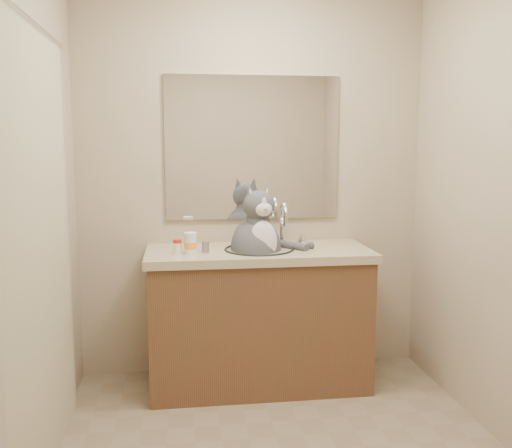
{
  "coord_description": "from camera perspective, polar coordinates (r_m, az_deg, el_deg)",
  "views": [
    {
      "loc": [
        -0.47,
        -2.37,
        1.49
      ],
      "look_at": [
        -0.06,
        0.65,
        1.05
      ],
      "focal_mm": 40.0,
      "sensor_mm": 36.0,
      "label": 1
    }
  ],
  "objects": [
    {
      "name": "room",
      "position": [
        2.43,
        3.43,
        1.41
      ],
      "size": [
        2.22,
        2.52,
        2.42
      ],
      "color": "gray",
      "rests_on": "ground"
    },
    {
      "name": "vanity",
      "position": [
        3.52,
        0.25,
        -9.03
      ],
      "size": [
        1.34,
        0.59,
        1.12
      ],
      "color": "brown",
      "rests_on": "ground"
    },
    {
      "name": "mirror",
      "position": [
        3.63,
        -0.35,
        7.61
      ],
      "size": [
        1.1,
        0.02,
        0.9
      ],
      "primitive_type": "cube",
      "color": "white",
      "rests_on": "room"
    },
    {
      "name": "shower_curtain",
      "position": [
        2.58,
        -20.68,
        -2.53
      ],
      "size": [
        0.02,
        1.3,
        1.93
      ],
      "color": "#BDB48F",
      "rests_on": "ground"
    },
    {
      "name": "cat",
      "position": [
        3.4,
        0.1,
        -2.0
      ],
      "size": [
        0.5,
        0.4,
        0.61
      ],
      "rotation": [
        0.0,
        0.0,
        0.26
      ],
      "color": "#49494E",
      "rests_on": "vanity"
    },
    {
      "name": "pill_bottle_redcap",
      "position": [
        3.3,
        -7.87,
        -2.26
      ],
      "size": [
        0.05,
        0.05,
        0.08
      ],
      "rotation": [
        0.0,
        0.0,
        -0.09
      ],
      "color": "white",
      "rests_on": "vanity"
    },
    {
      "name": "pill_bottle_orange",
      "position": [
        3.29,
        -6.57,
        -1.97
      ],
      "size": [
        0.09,
        0.09,
        0.12
      ],
      "rotation": [
        0.0,
        0.0,
        0.31
      ],
      "color": "white",
      "rests_on": "vanity"
    },
    {
      "name": "grey_canister",
      "position": [
        3.32,
        -5.08,
        -2.31
      ],
      "size": [
        0.04,
        0.04,
        0.07
      ],
      "rotation": [
        0.0,
        0.0,
        0.0
      ],
      "color": "gray",
      "rests_on": "vanity"
    }
  ]
}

